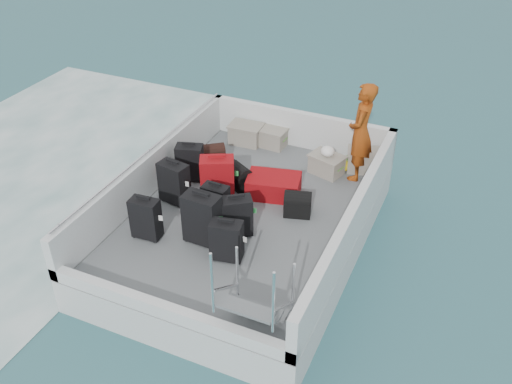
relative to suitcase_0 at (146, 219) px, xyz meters
The scene contains 24 objects.
ground 1.85m from the suitcase_0, 46.22° to the left, with size 160.00×160.00×0.00m, color #15434C.
wake_foam 3.99m from the suitcase_0, 162.81° to the left, with size 10.00×10.00×0.00m, color white.
ferry_hull 1.72m from the suitcase_0, 46.22° to the left, with size 3.60×5.00×0.60m, color silver.
deck 1.62m from the suitcase_0, 46.22° to the left, with size 3.30×4.70×0.02m, color slate.
deck_fittings 1.66m from the suitcase_0, 29.73° to the left, with size 3.60×5.00×0.90m.
suitcase_0 is the anchor object (origin of this frame).
suitcase_1 0.98m from the suitcase_0, 95.66° to the left, with size 0.48×0.27×0.71m, color black.
suitcase_2 1.70m from the suitcase_0, 97.02° to the left, with size 0.45×0.27×0.65m, color black.
suitcase_3 0.86m from the suitcase_0, 17.29° to the left, with size 0.53×0.31×0.81m, color black.
suitcase_4 1.11m from the suitcase_0, 48.83° to the left, with size 0.40×0.24×0.60m, color black.
suitcase_5 1.45m from the suitcase_0, 70.05° to the left, with size 0.54×0.33×0.75m, color #9E0C10.
suitcase_6 1.31m from the suitcase_0, ahead, with size 0.45×0.27×0.62m, color black.
suitcase_7 1.34m from the suitcase_0, 26.59° to the left, with size 0.46×0.27×0.65m, color black.
suitcase_8 2.24m from the suitcase_0, 54.65° to the left, with size 0.57×0.87×0.34m, color #9E0C10.
duffel_0 2.23m from the suitcase_0, 93.27° to the left, with size 0.56×0.30×0.32m, color black, non-canonical shape.
duffel_1 1.94m from the suitcase_0, 70.04° to the left, with size 0.45×0.30×0.32m, color black, non-canonical shape.
duffel_2 2.37m from the suitcase_0, 38.37° to the left, with size 0.42×0.30×0.32m, color black, non-canonical shape.
crate_0 3.25m from the suitcase_0, 87.75° to the left, with size 0.59×0.41×0.36m, color gray.
crate_1 3.40m from the suitcase_0, 79.64° to the left, with size 0.55×0.38×0.33m, color gray.
crate_2 3.40m from the suitcase_0, 56.19° to the left, with size 0.55×0.38×0.33m, color gray.
crate_3 4.05m from the suitcase_0, 52.36° to the left, with size 0.59×0.41×0.36m, color gray.
yellow_bag 3.69m from the suitcase_0, 54.93° to the left, with size 0.28×0.26×0.22m, color gold.
white_bag 3.39m from the suitcase_0, 56.19° to the left, with size 0.24×0.24×0.18m, color white.
passenger 3.84m from the suitcase_0, 50.86° to the left, with size 0.64×0.41×1.74m, color #D05213.
Camera 1 is at (3.14, -6.65, 6.00)m, focal length 40.00 mm.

